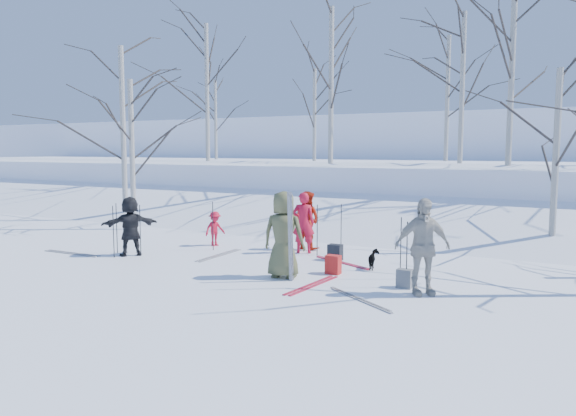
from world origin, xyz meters
The scene contains 39 objects.
ground centered at (0.00, 0.00, 0.00)m, with size 120.00×120.00×0.00m, color white.
snow_ramp centered at (0.00, 7.00, 0.15)m, with size 70.00×9.50×1.40m, color white.
snow_plateau centered at (0.00, 17.00, 1.00)m, with size 70.00×18.00×2.20m, color white.
far_hill centered at (0.00, 38.00, 2.00)m, with size 90.00×30.00×6.00m, color white.
skier_olive_center centered at (0.93, -0.34, 0.94)m, with size 0.92×0.60×1.89m, color #505332.
skier_red_north centered at (-0.05, 2.42, 0.82)m, with size 0.60×0.39×1.64m, color red.
skier_redor_behind centered at (-0.24, 3.00, 0.81)m, with size 0.79×0.61×1.62m, color #B8240E.
skier_red_seated centered at (-2.78, 2.15, 0.50)m, with size 0.64×0.37×0.99m, color red.
skier_cream_east centered at (3.94, -0.28, 0.93)m, with size 1.09×0.45×1.86m, color beige.
skier_grey_west centered at (-3.81, -0.13, 0.78)m, with size 1.45×0.46×1.56m, color black.
dog centered at (2.34, 1.40, 0.23)m, with size 0.25×0.54×0.46m, color black.
upright_ski_left centered at (1.23, -0.60, 0.95)m, with size 0.07×0.02×1.90m, color silver.
upright_ski_right centered at (1.24, -0.57, 0.95)m, with size 0.07×0.02×1.90m, color silver.
ski_pair_a centered at (1.80, -0.71, 0.01)m, with size 0.31×1.91×0.02m, color #A3172E, non-canonical shape.
ski_pair_b centered at (1.39, 1.72, 0.01)m, with size 1.80×1.00×0.02m, color #A3172E, non-canonical shape.
ski_pair_c centered at (-1.79, 1.00, 0.01)m, with size 0.29×1.91×0.02m, color silver, non-canonical shape.
ski_pair_d centered at (3.06, -1.22, 0.01)m, with size 1.70×1.21×0.02m, color silver, non-canonical shape.
ski_pair_e centered at (-5.37, -0.71, 0.01)m, with size 1.91×0.26×0.02m, color silver, non-canonical shape.
ski_pole_a centered at (3.19, 0.75, 0.67)m, with size 0.02×0.02×1.34m, color black.
ski_pole_b centered at (0.91, 2.74, 0.67)m, with size 0.02×0.02×1.34m, color black.
ski_pole_c centered at (-4.40, -0.04, 0.67)m, with size 0.02×0.02×1.34m, color black.
ski_pole_d centered at (-3.54, -0.04, 0.67)m, with size 0.02×0.02×1.34m, color black.
ski_pole_e centered at (-2.42, 1.58, 0.67)m, with size 0.02×0.02×1.34m, color black.
ski_pole_f centered at (3.52, 0.10, 0.67)m, with size 0.02×0.02×1.34m, color black.
ski_pole_g centered at (-3.99, -0.54, 0.67)m, with size 0.02×0.02×1.34m, color black.
ski_pole_h centered at (0.43, 2.30, 0.67)m, with size 0.02×0.02×1.34m, color black.
backpack_red centered at (1.72, 0.51, 0.21)m, with size 0.32×0.22×0.42m, color red.
backpack_grey centered at (3.50, 0.06, 0.19)m, with size 0.30×0.20×0.38m, color slate.
backpack_dark centered at (1.12, 1.93, 0.20)m, with size 0.34×0.24×0.40m, color black.
birch_plateau_a centered at (-2.45, 9.22, 5.18)m, with size 4.78×4.78×5.96m, color silver, non-canonical shape.
birch_plateau_b centered at (0.36, 15.90, 5.08)m, with size 4.64×4.64×5.77m, color silver, non-canonical shape.
birch_plateau_c centered at (-9.39, 10.48, 5.36)m, with size 5.02×5.02×6.31m, color silver, non-canonical shape.
birch_plateau_d centered at (-11.74, 14.25, 4.35)m, with size 3.61×3.61×4.30m, color silver, non-canonical shape.
birch_plateau_g centered at (1.87, 12.06, 5.13)m, with size 4.71×4.71×5.86m, color silver, non-canonical shape.
birch_plateau_i centered at (3.99, 9.82, 5.36)m, with size 5.03×5.03×6.33m, color silver, non-canonical shape.
birch_plateau_j centered at (-5.08, 13.02, 4.34)m, with size 3.59×3.59×4.28m, color silver, non-canonical shape.
birch_edge_a centered at (-7.25, 3.47, 2.56)m, with size 4.19×4.19×5.13m, color silver, non-canonical shape.
birch_edge_d centered at (-9.39, 5.17, 3.34)m, with size 5.28×5.28×6.68m, color silver, non-canonical shape.
birch_edge_e centered at (5.75, 5.70, 2.44)m, with size 4.02×4.02×4.88m, color silver, non-canonical shape.
Camera 1 is at (6.89, -10.71, 2.79)m, focal length 35.00 mm.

